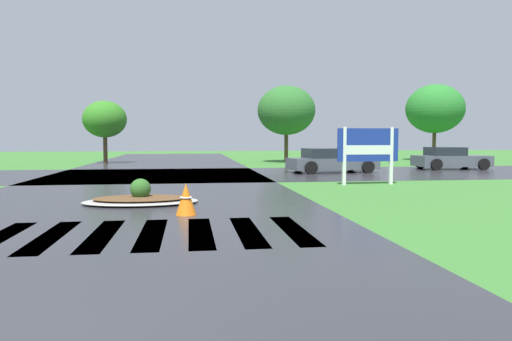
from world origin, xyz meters
TOP-DOWN VIEW (x-y plane):
  - asphalt_roadway at (0.00, 10.00)m, footprint 10.11×80.00m
  - asphalt_cross_road at (0.00, 19.89)m, footprint 90.00×9.10m
  - crosswalk_stripes at (0.00, 5.57)m, footprint 7.65×3.07m
  - estate_billboard at (8.31, 13.98)m, footprint 2.40×0.17m
  - median_island at (0.28, 9.81)m, footprint 3.11×1.85m
  - car_silver_hatch at (16.21, 21.96)m, footprint 4.08×2.13m
  - car_blue_compact at (8.77, 20.39)m, footprint 4.63×2.55m
  - traffic_cone at (1.52, 7.68)m, footprint 0.48×0.48m
  - background_treeline at (8.62, 30.80)m, footprint 38.50×5.60m

SIDE VIEW (x-z plane):
  - asphalt_roadway at x=0.00m, z-range 0.00..0.01m
  - asphalt_cross_road at x=0.00m, z-range 0.00..0.01m
  - crosswalk_stripes at x=0.00m, z-range 0.00..0.01m
  - median_island at x=0.28m, z-range -0.20..0.48m
  - traffic_cone at x=1.52m, z-range -0.01..0.74m
  - car_blue_compact at x=8.77m, z-range -0.04..1.20m
  - car_silver_hatch at x=16.21m, z-range -0.04..1.21m
  - estate_billboard at x=8.31m, z-range 0.32..2.50m
  - background_treeline at x=8.62m, z-range 0.83..6.67m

